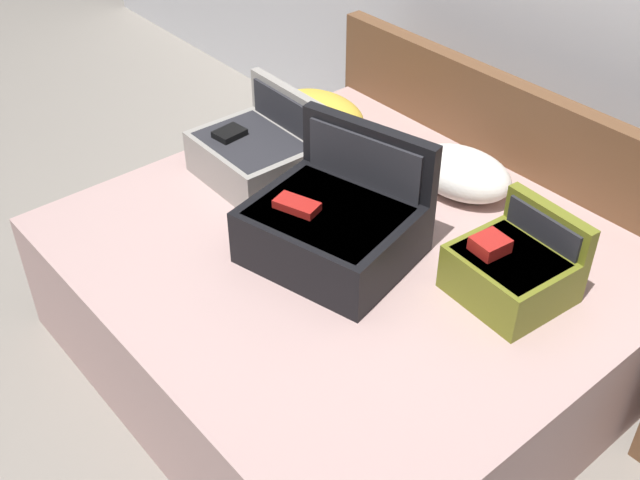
{
  "coord_description": "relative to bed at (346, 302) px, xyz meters",
  "views": [
    {
      "loc": [
        1.66,
        -1.14,
        2.31
      ],
      "look_at": [
        0.0,
        0.27,
        0.64
      ],
      "focal_mm": 43.75,
      "sensor_mm": 36.0,
      "label": 1
    }
  ],
  "objects": [
    {
      "name": "ground_plane",
      "position": [
        0.0,
        -0.4,
        -0.27
      ],
      "size": [
        12.0,
        12.0,
        0.0
      ],
      "primitive_type": "plane",
      "color": "gray"
    },
    {
      "name": "bed",
      "position": [
        0.0,
        0.0,
        0.0
      ],
      "size": [
        1.96,
        1.76,
        0.54
      ],
      "primitive_type": "cube",
      "color": "#BC9993",
      "rests_on": "ground"
    },
    {
      "name": "headboard",
      "position": [
        0.0,
        0.92,
        0.18
      ],
      "size": [
        2.0,
        0.08,
        0.91
      ],
      "primitive_type": "cube",
      "color": "brown",
      "rests_on": "ground"
    },
    {
      "name": "hard_case_large",
      "position": [
        -0.0,
        -0.06,
        0.4
      ],
      "size": [
        0.65,
        0.61,
        0.44
      ],
      "rotation": [
        0.0,
        0.0,
        0.24
      ],
      "color": "black",
      "rests_on": "bed"
    },
    {
      "name": "hard_case_medium",
      "position": [
        -0.61,
        0.04,
        0.38
      ],
      "size": [
        0.47,
        0.4,
        0.35
      ],
      "rotation": [
        0.0,
        0.0,
        -0.02
      ],
      "color": "gray",
      "rests_on": "bed"
    },
    {
      "name": "hard_case_small",
      "position": [
        0.55,
        0.25,
        0.38
      ],
      "size": [
        0.38,
        0.37,
        0.3
      ],
      "rotation": [
        0.0,
        0.0,
        -0.08
      ],
      "color": "olive",
      "rests_on": "bed"
    },
    {
      "name": "pillow_near_headboard",
      "position": [
        -0.73,
        0.48,
        0.36
      ],
      "size": [
        0.49,
        0.38,
        0.17
      ],
      "primitive_type": "ellipsoid",
      "rotation": [
        0.0,
        0.0,
        0.14
      ],
      "color": "gold",
      "rests_on": "bed"
    },
    {
      "name": "pillow_center_head",
      "position": [
        0.02,
        0.59,
        0.36
      ],
      "size": [
        0.47,
        0.36,
        0.18
      ],
      "primitive_type": "ellipsoid",
      "rotation": [
        0.0,
        0.0,
        0.19
      ],
      "color": "white",
      "rests_on": "bed"
    }
  ]
}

